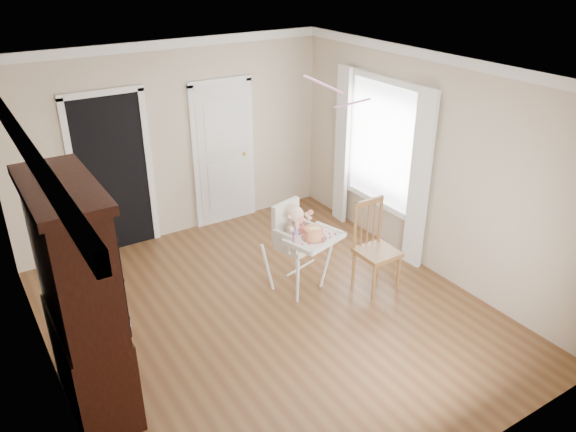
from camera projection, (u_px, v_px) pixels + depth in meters
floor at (271, 316)px, 6.32m from camera, size 5.00×5.00×0.00m
ceiling at (267, 74)px, 5.13m from camera, size 5.00×5.00×0.00m
wall_back at (175, 142)px, 7.62m from camera, size 4.50×0.00×4.50m
wall_left at (36, 269)px, 4.64m from camera, size 0.00×5.00×5.00m
wall_right at (428, 165)px, 6.81m from camera, size 0.00×5.00×5.00m
crown_molding at (267, 80)px, 5.16m from camera, size 4.50×5.00×0.12m
doorway at (112, 172)px, 7.28m from camera, size 1.06×0.05×2.22m
closet_door at (224, 155)px, 8.08m from camera, size 0.96×0.09×2.13m
window_right at (380, 153)px, 7.41m from camera, size 0.13×1.84×2.30m
high_chair at (298, 238)px, 6.53m from camera, size 0.81×0.93×1.12m
baby at (296, 226)px, 6.48m from camera, size 0.35×0.25×0.47m
cake at (314, 233)px, 6.30m from camera, size 0.28×0.28×0.13m
sippy_cup at (295, 236)px, 6.23m from camera, size 0.07×0.07×0.17m
china_cabinet at (81, 301)px, 4.70m from camera, size 0.57×1.27×2.14m
dining_chair at (375, 249)px, 6.65m from camera, size 0.45×0.45×1.10m
streamer at (323, 84)px, 6.06m from camera, size 0.23×0.46×0.15m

